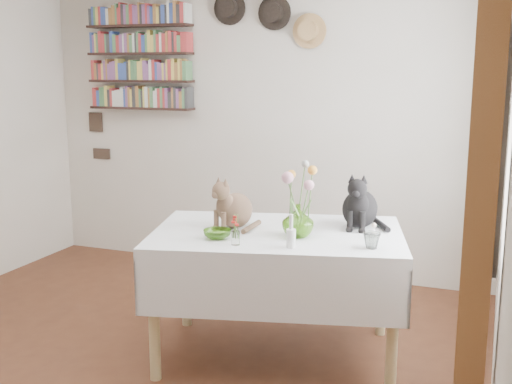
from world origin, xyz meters
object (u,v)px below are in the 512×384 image
at_px(dining_table, 277,263).
at_px(flower_vase, 298,221).
at_px(black_cat, 360,199).
at_px(bookshelf_unit, 140,58).
at_px(tabby_cat, 236,201).

xyz_separation_m(dining_table, flower_vase, (0.15, -0.08, 0.29)).
height_order(black_cat, bookshelf_unit, bookshelf_unit).
bearing_deg(dining_table, bookshelf_unit, 140.13).
distance_m(dining_table, black_cat, 0.64).
height_order(tabby_cat, flower_vase, tabby_cat).
height_order(tabby_cat, black_cat, black_cat).
bearing_deg(dining_table, tabby_cat, 176.83).
relative_size(dining_table, bookshelf_unit, 1.68).
bearing_deg(bookshelf_unit, dining_table, -39.87).
bearing_deg(flower_vase, black_cat, 52.41).
relative_size(dining_table, black_cat, 4.74).
bearing_deg(bookshelf_unit, tabby_cat, -44.25).
bearing_deg(tabby_cat, bookshelf_unit, 161.31).
height_order(dining_table, tabby_cat, tabby_cat).
distance_m(dining_table, bookshelf_unit, 2.70).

